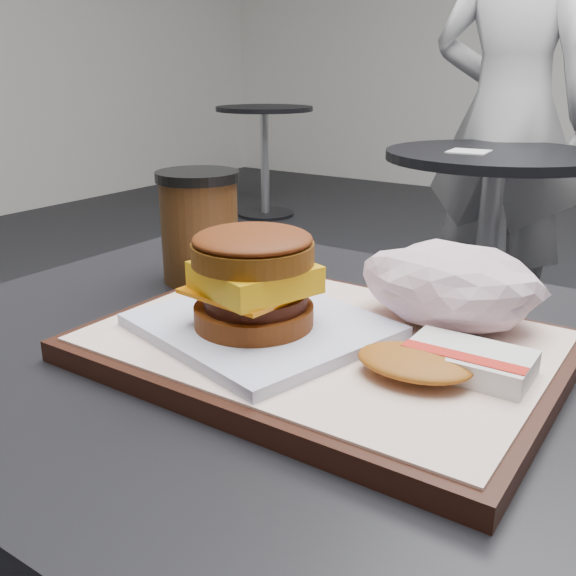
% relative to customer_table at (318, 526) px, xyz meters
% --- Properties ---
extents(customer_table, '(0.80, 0.60, 0.77)m').
position_rel_customer_table_xyz_m(customer_table, '(0.00, 0.00, 0.00)').
color(customer_table, '#A5A5AA').
rests_on(customer_table, ground).
extents(serving_tray, '(0.38, 0.28, 0.02)m').
position_rel_customer_table_xyz_m(serving_tray, '(0.01, -0.01, 0.20)').
color(serving_tray, black).
rests_on(serving_tray, customer_table).
extents(breakfast_sandwich, '(0.23, 0.21, 0.09)m').
position_rel_customer_table_xyz_m(breakfast_sandwich, '(-0.04, -0.04, 0.24)').
color(breakfast_sandwich, white).
rests_on(breakfast_sandwich, serving_tray).
extents(hash_brown, '(0.12, 0.09, 0.02)m').
position_rel_customer_table_xyz_m(hash_brown, '(0.12, -0.02, 0.22)').
color(hash_brown, silver).
rests_on(hash_brown, serving_tray).
extents(crumpled_wrapper, '(0.16, 0.12, 0.07)m').
position_rel_customer_table_xyz_m(crumpled_wrapper, '(0.08, 0.08, 0.24)').
color(crumpled_wrapper, silver).
rests_on(crumpled_wrapper, serving_tray).
extents(coffee_cup, '(0.09, 0.09, 0.13)m').
position_rel_customer_table_xyz_m(coffee_cup, '(-0.22, 0.09, 0.25)').
color(coffee_cup, '#3E230E').
rests_on(coffee_cup, customer_table).
extents(neighbor_table, '(0.70, 0.70, 0.75)m').
position_rel_customer_table_xyz_m(neighbor_table, '(-0.35, 1.65, -0.03)').
color(neighbor_table, black).
rests_on(neighbor_table, ground).
extents(napkin, '(0.13, 0.13, 0.00)m').
position_rel_customer_table_xyz_m(napkin, '(-0.41, 1.58, 0.17)').
color(napkin, white).
rests_on(napkin, neighbor_table).
extents(patron, '(0.61, 0.40, 1.66)m').
position_rel_customer_table_xyz_m(patron, '(-0.44, 2.06, 0.25)').
color(patron, silver).
rests_on(patron, ground).
extents(bg_table_mid, '(0.66, 0.66, 0.75)m').
position_rel_customer_table_xyz_m(bg_table_mid, '(-2.40, 3.20, -0.02)').
color(bg_table_mid, black).
rests_on(bg_table_mid, ground).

